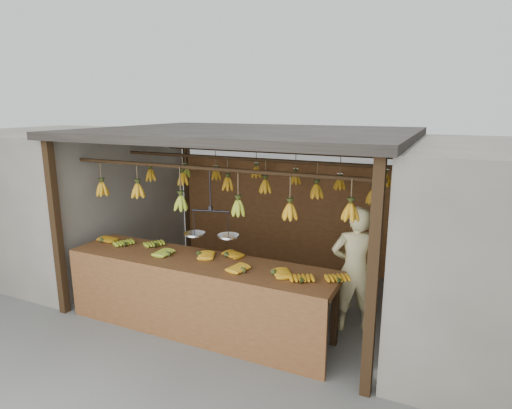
% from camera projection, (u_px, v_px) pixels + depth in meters
% --- Properties ---
extents(ground, '(80.00, 80.00, 0.00)m').
position_uv_depth(ground, '(247.00, 295.00, 6.27)').
color(ground, '#5B5B57').
extents(stall, '(4.30, 3.30, 2.40)m').
position_uv_depth(stall, '(257.00, 158.00, 6.11)').
color(stall, black).
rests_on(stall, ground).
extents(neighbor_left, '(3.00, 3.00, 2.30)m').
position_uv_depth(neighbor_left, '(63.00, 197.00, 7.49)').
color(neighbor_left, slate).
rests_on(neighbor_left, ground).
extents(counter, '(3.56, 0.78, 0.96)m').
position_uv_depth(counter, '(194.00, 278.00, 5.07)').
color(counter, brown).
rests_on(counter, ground).
extents(hanging_bananas, '(3.58, 2.25, 0.40)m').
position_uv_depth(hanging_bananas, '(247.00, 186.00, 5.90)').
color(hanging_bananas, '#C68715').
rests_on(hanging_bananas, ground).
extents(balance_scale, '(0.66, 0.34, 0.81)m').
position_uv_depth(balance_scale, '(211.00, 231.00, 5.09)').
color(balance_scale, black).
rests_on(balance_scale, ground).
extents(vendor, '(0.67, 0.57, 1.56)m').
position_uv_depth(vendor, '(355.00, 269.00, 5.15)').
color(vendor, beige).
rests_on(vendor, ground).
extents(bag_bundles, '(0.08, 0.26, 1.21)m').
position_uv_depth(bag_bundles, '(402.00, 220.00, 6.43)').
color(bag_bundles, '#1426BF').
rests_on(bag_bundles, ground).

